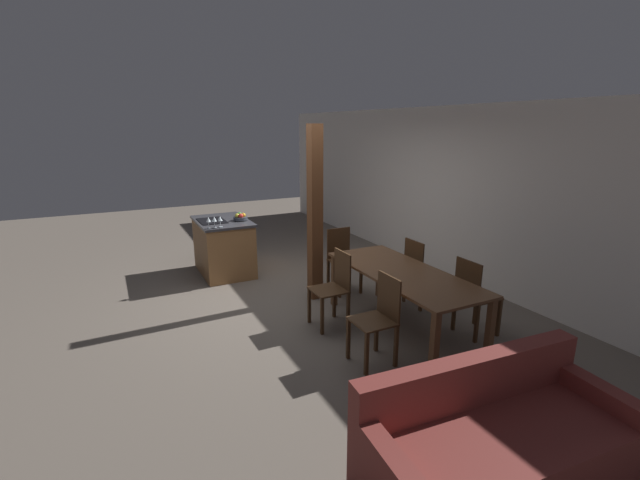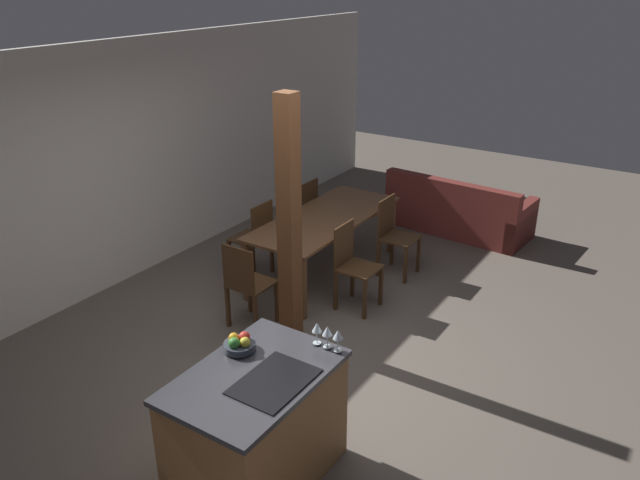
{
  "view_description": "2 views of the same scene",
  "coord_description": "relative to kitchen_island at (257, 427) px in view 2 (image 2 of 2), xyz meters",
  "views": [
    {
      "loc": [
        5.41,
        -2.22,
        2.39
      ],
      "look_at": [
        0.6,
        0.2,
        0.95
      ],
      "focal_mm": 24.0,
      "sensor_mm": 36.0,
      "label": 1
    },
    {
      "loc": [
        -4.05,
        -2.82,
        3.37
      ],
      "look_at": [
        0.6,
        0.2,
        0.95
      ],
      "focal_mm": 35.0,
      "sensor_mm": 36.0,
      "label": 2
    }
  ],
  "objects": [
    {
      "name": "wine_glass_near",
      "position": [
        0.52,
        -0.33,
        0.58
      ],
      "size": [
        0.07,
        0.07,
        0.17
      ],
      "color": "silver",
      "rests_on": "kitchen_island"
    },
    {
      "name": "wall_back",
      "position": [
        1.41,
        3.3,
        0.9
      ],
      "size": [
        11.2,
        0.08,
        2.7
      ],
      "color": "silver",
      "rests_on": "ground_plane"
    },
    {
      "name": "wine_glass_middle",
      "position": [
        0.52,
        -0.24,
        0.58
      ],
      "size": [
        0.07,
        0.07,
        0.17
      ],
      "color": "silver",
      "rests_on": "kitchen_island"
    },
    {
      "name": "dining_chair_head_end",
      "position": [
        1.57,
        1.37,
        0.04
      ],
      "size": [
        0.4,
        0.4,
        0.93
      ],
      "rotation": [
        0.0,
        0.0,
        1.57
      ],
      "color": "#472D19",
      "rests_on": "ground_plane"
    },
    {
      "name": "timber_post",
      "position": [
        1.64,
        0.89,
        0.76
      ],
      "size": [
        0.17,
        0.17,
        2.42
      ],
      "color": "brown",
      "rests_on": "ground_plane"
    },
    {
      "name": "dining_chair_near_left",
      "position": [
        2.53,
        0.71,
        0.04
      ],
      "size": [
        0.4,
        0.4,
        0.93
      ],
      "color": "#472D19",
      "rests_on": "ground_plane"
    },
    {
      "name": "wine_glass_far",
      "position": [
        0.52,
        -0.15,
        0.58
      ],
      "size": [
        0.07,
        0.07,
        0.17
      ],
      "color": "silver",
      "rests_on": "kitchen_island"
    },
    {
      "name": "ground_plane",
      "position": [
        1.41,
        0.58,
        -0.45
      ],
      "size": [
        16.0,
        16.0,
        0.0
      ],
      "primitive_type": "plane",
      "color": "#665B51"
    },
    {
      "name": "dining_chair_near_right",
      "position": [
        3.49,
        0.71,
        0.04
      ],
      "size": [
        0.4,
        0.4,
        0.93
      ],
      "color": "#472D19",
      "rests_on": "ground_plane"
    },
    {
      "name": "couch",
      "position": [
        5.15,
        0.56,
        -0.18
      ],
      "size": [
        0.95,
        1.97,
        0.8
      ],
      "rotation": [
        0.0,
        0.0,
        1.5
      ],
      "color": "maroon",
      "rests_on": "ground_plane"
    },
    {
      "name": "kitchen_island",
      "position": [
        0.0,
        0.0,
        0.0
      ],
      "size": [
        1.2,
        0.81,
        0.91
      ],
      "color": "olive",
      "rests_on": "ground_plane"
    },
    {
      "name": "fruit_bowl",
      "position": [
        0.16,
        0.26,
        0.5
      ],
      "size": [
        0.23,
        0.23,
        0.12
      ],
      "color": "#383D47",
      "rests_on": "kitchen_island"
    },
    {
      "name": "dining_chair_far_left",
      "position": [
        2.53,
        2.03,
        0.04
      ],
      "size": [
        0.4,
        0.4,
        0.93
      ],
      "rotation": [
        0.0,
        0.0,
        3.14
      ],
      "color": "#472D19",
      "rests_on": "ground_plane"
    },
    {
      "name": "dining_chair_far_right",
      "position": [
        3.49,
        2.03,
        0.04
      ],
      "size": [
        0.4,
        0.4,
        0.93
      ],
      "rotation": [
        0.0,
        0.0,
        3.14
      ],
      "color": "#472D19",
      "rests_on": "ground_plane"
    },
    {
      "name": "dining_table",
      "position": [
        3.01,
        1.37,
        0.2
      ],
      "size": [
        2.13,
        0.87,
        0.74
      ],
      "color": "brown",
      "rests_on": "ground_plane"
    }
  ]
}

